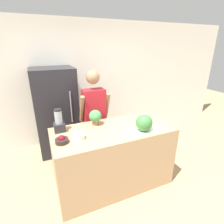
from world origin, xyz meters
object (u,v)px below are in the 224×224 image
(refrigerator, at_px, (57,112))
(potted_plant, at_px, (95,117))
(bowl_cream, at_px, (79,136))
(person, at_px, (94,118))
(bowl_cherries, at_px, (62,140))
(blender, at_px, (59,123))
(watermelon, at_px, (144,123))

(refrigerator, height_order, potted_plant, refrigerator)
(bowl_cream, height_order, potted_plant, potted_plant)
(bowl_cream, xyz_separation_m, potted_plant, (0.34, 0.32, 0.08))
(potted_plant, bearing_deg, refrigerator, 112.19)
(person, height_order, bowl_cherries, person)
(refrigerator, height_order, blender, refrigerator)
(person, distance_m, watermelon, 0.99)
(potted_plant, bearing_deg, blender, -179.80)
(bowl_cherries, bearing_deg, blender, 86.30)
(blender, bearing_deg, potted_plant, 0.20)
(person, relative_size, potted_plant, 7.38)
(refrigerator, relative_size, blender, 5.20)
(blender, bearing_deg, refrigerator, 85.92)
(watermelon, distance_m, potted_plant, 0.73)
(blender, distance_m, potted_plant, 0.53)
(watermelon, relative_size, potted_plant, 1.01)
(refrigerator, bearing_deg, watermelon, -57.75)
(refrigerator, height_order, bowl_cream, refrigerator)
(bowl_cherries, relative_size, potted_plant, 0.70)
(person, height_order, blender, person)
(watermelon, relative_size, blender, 0.72)
(refrigerator, relative_size, bowl_cream, 10.55)
(person, height_order, watermelon, person)
(bowl_cherries, xyz_separation_m, potted_plant, (0.55, 0.34, 0.09))
(refrigerator, relative_size, potted_plant, 7.33)
(refrigerator, distance_m, bowl_cream, 1.44)
(bowl_cherries, relative_size, bowl_cream, 1.01)
(blender, relative_size, potted_plant, 1.41)
(watermelon, bearing_deg, blender, 156.13)
(watermelon, distance_m, bowl_cherries, 1.11)
(person, xyz_separation_m, bowl_cherries, (-0.66, -0.73, 0.10))
(potted_plant, bearing_deg, person, 74.50)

